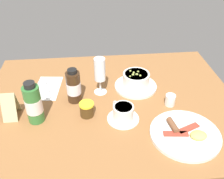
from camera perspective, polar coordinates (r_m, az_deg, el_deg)
ground_plane at (r=111.13cm, az=-0.17°, el=-3.17°), size 110.00×84.00×3.00cm
porridge_bowl at (r=117.04cm, az=5.40°, el=1.93°), size 19.49×19.49×8.24cm
cutlery_setting at (r=121.21cm, az=-14.37°, el=0.28°), size 13.27×20.31×0.90cm
coffee_cup at (r=99.31cm, az=2.52°, el=-5.33°), size 12.70×12.70×6.41cm
creamer_jug at (r=109.39cm, az=13.01°, el=-2.29°), size 4.34×4.99×5.44cm
wine_glass at (r=109.51cm, az=-2.77°, el=4.12°), size 5.79×5.79×17.16cm
jam_jar at (r=101.56cm, az=-5.69°, el=-4.44°), size 5.87×5.87×5.94cm
sauce_bottle_green at (r=100.08cm, az=-17.25°, el=-3.09°), size 6.42×6.42×17.71cm
sauce_bottle_brown at (r=107.60cm, az=-8.63°, el=0.64°), size 6.09×6.09×15.55cm
breakfast_plate at (r=97.73cm, az=16.19°, el=-9.58°), size 25.71×25.71×3.70cm
menu_card at (r=106.77cm, az=-22.01°, el=-3.28°), size 5.55×8.04×11.23cm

